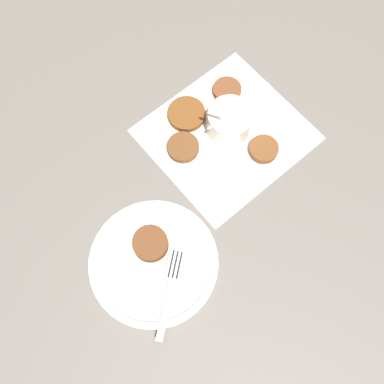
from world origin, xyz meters
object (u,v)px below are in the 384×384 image
Objects in this scene: sauce_bowl at (230,125)px; fritter_on_plate at (151,244)px; fork at (171,283)px; serving_plate at (154,262)px.

fritter_on_plate is at bearing 27.42° from sauce_bowl.
sauce_bowl is 0.32m from fork.
serving_plate is 0.04m from fritter_on_plate.
fork is at bearing 39.38° from sauce_bowl.
fork is at bearing 88.82° from fritter_on_plate.
sauce_bowl reaches higher than fork.
fork is at bearing 100.43° from serving_plate.
fork is (-0.01, 0.05, 0.01)m from serving_plate.
sauce_bowl is at bearing -148.96° from serving_plate.
sauce_bowl is at bearing -152.58° from fritter_on_plate.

